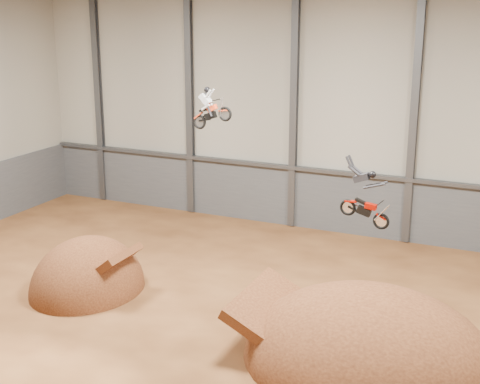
% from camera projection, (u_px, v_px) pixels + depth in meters
% --- Properties ---
extents(floor, '(40.00, 40.00, 0.00)m').
position_uv_depth(floor, '(238.00, 352.00, 25.12)').
color(floor, '#512D15').
rests_on(floor, ground).
extents(back_wall, '(40.00, 0.10, 14.00)m').
position_uv_depth(back_wall, '(353.00, 111.00, 36.36)').
color(back_wall, '#A6A193').
rests_on(back_wall, ground).
extents(lower_band_back, '(39.80, 0.18, 3.50)m').
position_uv_depth(lower_band_back, '(348.00, 204.00, 37.70)').
color(lower_band_back, '#4E5055').
rests_on(lower_band_back, ground).
extents(steel_rail, '(39.80, 0.35, 0.20)m').
position_uv_depth(steel_rail, '(349.00, 173.00, 37.08)').
color(steel_rail, '#47494F').
rests_on(steel_rail, lower_band_back).
extents(steel_column_0, '(0.40, 0.36, 13.90)m').
position_uv_depth(steel_column_0, '(98.00, 95.00, 42.84)').
color(steel_column_0, '#47494F').
rests_on(steel_column_0, ground).
extents(steel_column_1, '(0.40, 0.36, 13.90)m').
position_uv_depth(steel_column_1, '(190.00, 101.00, 40.18)').
color(steel_column_1, '#47494F').
rests_on(steel_column_1, ground).
extents(steel_column_2, '(0.40, 0.36, 13.90)m').
position_uv_depth(steel_column_2, '(294.00, 108.00, 37.52)').
color(steel_column_2, '#47494F').
rests_on(steel_column_2, ground).
extents(steel_column_3, '(0.40, 0.36, 13.90)m').
position_uv_depth(steel_column_3, '(414.00, 116.00, 34.86)').
color(steel_column_3, '#47494F').
rests_on(steel_column_3, ground).
extents(takeoff_ramp, '(4.93, 5.69, 4.93)m').
position_uv_depth(takeoff_ramp, '(88.00, 290.00, 30.61)').
color(takeoff_ramp, '#411F10').
rests_on(takeoff_ramp, ground).
extents(landing_ramp, '(9.29, 8.21, 5.36)m').
position_uv_depth(landing_ramp, '(367.00, 362.00, 24.44)').
color(landing_ramp, '#411F10').
rests_on(landing_ramp, ground).
extents(fmx_rider_a, '(2.55, 0.96, 2.38)m').
position_uv_depth(fmx_rider_a, '(214.00, 104.00, 28.91)').
color(fmx_rider_a, red).
extents(fmx_rider_b, '(3.21, 1.03, 2.88)m').
position_uv_depth(fmx_rider_b, '(363.00, 193.00, 25.29)').
color(fmx_rider_b, '#A80A00').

